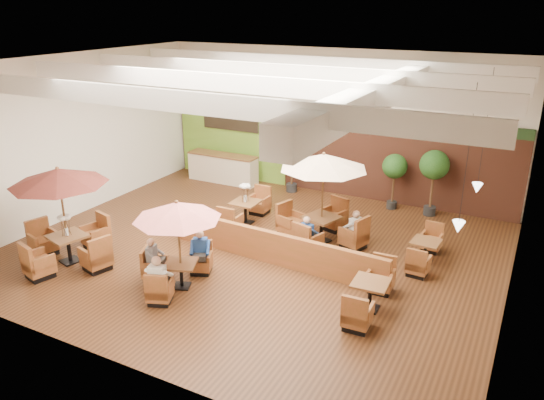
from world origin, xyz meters
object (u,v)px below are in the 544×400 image
Objects in this scene: table_0 at (62,199)px; topiary_2 at (434,167)px; table_3 at (245,209)px; diner_4 at (354,225)px; diner_2 at (153,254)px; table_1 at (176,225)px; topiary_1 at (395,168)px; diner_1 at (200,248)px; diner_0 at (158,275)px; topiary_0 at (292,148)px; diner_3 at (308,231)px; table_2 at (323,182)px; booth_divider at (273,248)px; service_counter at (223,168)px; table_4 at (370,296)px; table_5 at (425,252)px.

table_0 is 1.26× the size of topiary_2.
table_3 is 3.90m from diner_4.
diner_2 is at bearing 21.89° from table_0.
table_1 is 9.41m from topiary_2.
diner_1 is (-3.33, -7.24, -0.77)m from topiary_1.
topiary_0 is at bearing 79.97° from diner_0.
diner_0 is at bearing -83.17° from table_3.
diner_3 is (2.84, -4.86, -1.02)m from topiary_0.
diner_3 is (3.04, 3.26, 0.01)m from diner_2.
table_0 is 7.49m from table_2.
diner_3 is (2.15, 2.38, -0.01)m from diner_1.
booth_divider is 3.09m from table_3.
diner_2 is (2.87, -7.92, 0.15)m from service_counter.
topiary_2 is 2.78× the size of diner_0.
booth_divider is (5.26, -5.60, -0.11)m from service_counter.
topiary_0 is at bearing 180.00° from topiary_2.
table_4 is 7.01m from topiary_2.
table_4 reaches higher than table_5.
table_2 is 1.15× the size of table_3.
diner_2 reaches higher than service_counter.
booth_divider is 9.37× the size of diner_2.
topiary_2 is (8.41, 8.44, -0.17)m from table_0.
diner_2 is at bearing -118.96° from diner_3.
booth_divider is at bearing -69.27° from topiary_0.
table_5 is at bearing 30.05° from diner_0.
topiary_1 is 2.59× the size of diner_1.
table_2 is 4.05× the size of diner_2.
booth_divider is 2.64m from diner_4.
service_counter is 1.47× the size of topiary_1.
topiary_2 is at bearing -150.51° from diner_1.
table_0 is at bearing 156.83° from diner_0.
topiary_2 is at bearing 0.00° from topiary_1.
table_4 is 3.28m from diner_3.
table_3 reaches higher than diner_4.
table_5 is 3.14× the size of diner_2.
table_2 is 1.46× the size of topiary_1.
table_4 is (2.55, -3.07, -1.58)m from table_2.
table_5 is at bearing 42.83° from table_0.
table_5 is 1.13× the size of topiary_1.
table_3 is (-2.83, 0.18, -1.45)m from table_2.
table_1 is at bearing -99.74° from table_2.
topiary_1 is (-1.37, 6.88, 1.16)m from table_4.
diner_1 is at bearing 64.16° from table_1.
diner_1 is at bearing -122.92° from topiary_2.
table_5 is (5.40, 4.36, -1.44)m from table_1.
topiary_0 is 3.02× the size of diner_1.
diner_0 reaches higher than diner_4.
table_0 is 3.94m from diner_0.
topiary_1 is 5.06m from diner_3.
topiary_0 is 1.01× the size of topiary_2.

